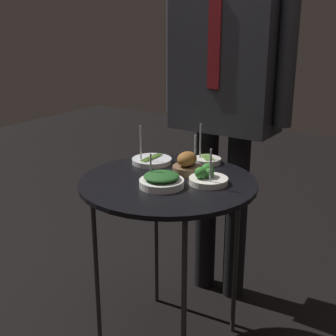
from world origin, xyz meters
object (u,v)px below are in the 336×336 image
bowl_spinach_mid_left (162,180)px  bowl_asparagus_center (207,160)px  bowl_roast_mid_right (187,164)px  bowl_asparagus_back_right (152,160)px  serving_cart (168,193)px  bowl_broccoli_front_right (208,177)px  waiter_figure (226,78)px

bowl_spinach_mid_left → bowl_asparagus_center: size_ratio=0.97×
bowl_roast_mid_right → bowl_asparagus_back_right: (-0.20, 0.03, -0.03)m
serving_cart → bowl_asparagus_back_right: (-0.18, 0.14, 0.06)m
bowl_asparagus_back_right → bowl_roast_mid_right: bearing=-9.4°
bowl_broccoli_front_right → bowl_roast_mid_right: bearing=155.8°
serving_cart → bowl_broccoli_front_right: 0.17m
waiter_figure → bowl_spinach_mid_left: bearing=-87.0°
bowl_spinach_mid_left → bowl_asparagus_center: bowl_asparagus_center is taller
bowl_roast_mid_right → bowl_spinach_mid_left: (0.00, -0.18, -0.01)m
bowl_roast_mid_right → bowl_broccoli_front_right: (0.13, -0.06, -0.01)m
bowl_roast_mid_right → bowl_broccoli_front_right: 0.14m
bowl_spinach_mid_left → waiter_figure: bearing=93.0°
waiter_figure → bowl_asparagus_back_right: bearing=-117.5°
bowl_spinach_mid_left → bowl_asparagus_back_right: bearing=132.9°
bowl_asparagus_center → waiter_figure: (-0.03, 0.20, 0.33)m
bowl_roast_mid_right → bowl_broccoli_front_right: bowl_roast_mid_right is taller
bowl_broccoli_front_right → waiter_figure: bearing=109.9°
serving_cart → bowl_asparagus_back_right: 0.24m
serving_cart → bowl_asparagus_center: bowl_asparagus_center is taller
bowl_asparagus_back_right → bowl_asparagus_center: size_ratio=1.00×
bowl_asparagus_back_right → waiter_figure: bearing=62.5°
bowl_asparagus_back_right → serving_cart: bearing=-38.4°
bowl_broccoli_front_right → bowl_spinach_mid_left: bowl_broccoli_front_right is taller
bowl_roast_mid_right → bowl_spinach_mid_left: 0.19m
bowl_spinach_mid_left → bowl_broccoli_front_right: bearing=45.4°
waiter_figure → bowl_asparagus_center: bearing=-82.5°
serving_cart → bowl_asparagus_back_right: size_ratio=4.30×
bowl_spinach_mid_left → bowl_asparagus_center: (-0.00, 0.35, -0.01)m
bowl_spinach_mid_left → bowl_asparagus_back_right: bowl_asparagus_back_right is taller
bowl_asparagus_back_right → bowl_asparagus_center: (0.20, 0.13, 0.00)m
bowl_roast_mid_right → bowl_asparagus_center: size_ratio=0.92×
serving_cart → bowl_broccoli_front_right: bearing=20.5°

